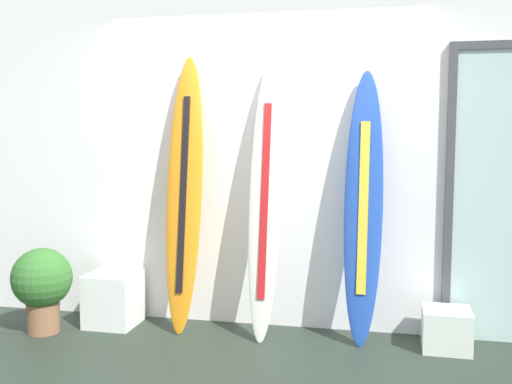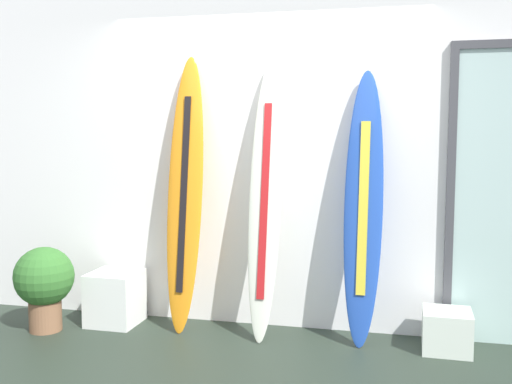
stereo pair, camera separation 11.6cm
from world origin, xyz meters
name	(u,v)px [view 2 (the right image)]	position (x,y,z in m)	size (l,w,h in m)	color
wall_back	(269,153)	(0.00, 1.30, 1.40)	(7.20, 0.20, 2.80)	white
surfboard_sunset	(185,195)	(-0.60, 0.97, 1.08)	(0.30, 0.40, 2.17)	orange
surfboard_ivory	(265,200)	(0.05, 0.95, 1.06)	(0.25, 0.45, 2.11)	silver
surfboard_cobalt	(363,210)	(0.78, 0.98, 1.00)	(0.30, 0.38, 2.04)	#244DB3
display_block_left	(115,298)	(-1.22, 0.94, 0.21)	(0.39, 0.39, 0.43)	white
display_block_center	(447,331)	(1.39, 0.93, 0.15)	(0.35, 0.35, 0.30)	silver
potted_plant	(44,282)	(-1.68, 0.66, 0.40)	(0.47, 0.47, 0.67)	#8C5F42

